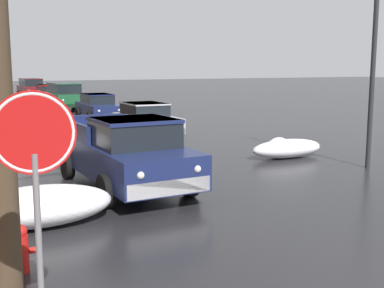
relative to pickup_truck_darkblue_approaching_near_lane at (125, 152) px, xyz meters
name	(u,v)px	position (x,y,z in m)	size (l,w,h in m)	color
snow_bank_along_left_kerb	(286,148)	(5.98, 1.54, -0.58)	(2.62, 0.99, 0.66)	white
snow_bank_mid_block_left	(41,206)	(-2.35, -2.00, -0.52)	(2.77, 1.39, 0.74)	white
pickup_truck_darkblue_approaching_near_lane	(125,152)	(0.00, 0.00, 0.00)	(2.30, 5.29, 1.76)	navy
sedan_silver_parked_kerbside_close	(146,119)	(3.67, 8.02, -0.13)	(1.95, 3.97, 1.42)	#B7B7BC
sedan_darkblue_parked_kerbside_mid	(98,106)	(3.76, 15.49, -0.13)	(1.93, 4.46, 1.42)	navy
suv_green_parked_far_down_block	(64,95)	(3.47, 22.59, 0.11)	(2.07, 4.85, 1.82)	#1E5633
sedan_red_queued_behind_truck	(48,93)	(3.85, 30.53, -0.13)	(2.20, 4.42, 1.42)	red
suv_maroon_at_far_intersection	(31,87)	(3.44, 36.32, 0.11)	(2.15, 4.61, 1.82)	maroon
fire_hydrant	(21,248)	(-2.98, -4.08, -0.53)	(0.42, 0.22, 0.71)	red
stop_sign_at_corner	(35,159)	(-3.12, -6.67, 1.23)	(0.76, 0.14, 2.72)	slate
street_lamp_post	(374,48)	(7.09, -0.86, 2.56)	(0.44, 0.24, 6.18)	#28282D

